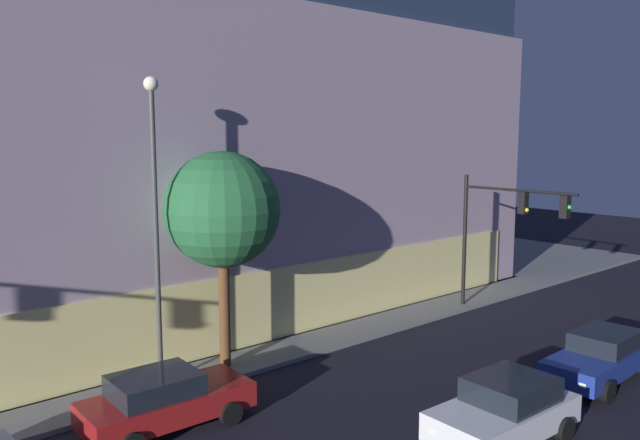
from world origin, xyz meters
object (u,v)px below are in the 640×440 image
object	(u,v)px
traffic_light_far_corner	(505,218)
modern_building	(92,142)
car_red	(164,400)
car_white	(505,410)
street_lamp_sidewalk	(155,199)
car_blue	(601,356)
sidewalk_tree	(222,210)

from	to	relation	value
traffic_light_far_corner	modern_building	bearing A→B (deg)	118.12
modern_building	car_red	world-z (taller)	modern_building
modern_building	car_white	distance (m)	26.15
modern_building	street_lamp_sidewalk	xyz separation A→B (m)	(-4.64, -16.36, -1.53)
traffic_light_far_corner	car_white	xyz separation A→B (m)	(-9.72, -6.43, -3.47)
traffic_light_far_corner	car_blue	size ratio (longest dim) A/B	1.23
traffic_light_far_corner	car_white	world-z (taller)	traffic_light_far_corner
traffic_light_far_corner	street_lamp_sidewalk	world-z (taller)	street_lamp_sidewalk
car_blue	sidewalk_tree	bearing A→B (deg)	134.57
traffic_light_far_corner	car_red	xyz separation A→B (m)	(-15.95, -0.06, -3.51)
traffic_light_far_corner	car_red	distance (m)	16.33
street_lamp_sidewalk	sidewalk_tree	xyz separation A→B (m)	(2.34, -0.01, -0.52)
car_white	car_blue	size ratio (longest dim) A/B	0.87
car_red	car_blue	size ratio (longest dim) A/B	0.95
traffic_light_far_corner	car_red	bearing A→B (deg)	-179.77
traffic_light_far_corner	street_lamp_sidewalk	xyz separation A→B (m)	(-14.73, 2.52, 1.59)
modern_building	sidewalk_tree	bearing A→B (deg)	-98.00
traffic_light_far_corner	car_white	bearing A→B (deg)	-146.52
modern_building	car_red	size ratio (longest dim) A/B	7.53
sidewalk_tree	modern_building	bearing A→B (deg)	82.00
modern_building	traffic_light_far_corner	world-z (taller)	modern_building
sidewalk_tree	car_red	world-z (taller)	sidewalk_tree
street_lamp_sidewalk	car_blue	distance (m)	14.81
street_lamp_sidewalk	sidewalk_tree	distance (m)	2.40
sidewalk_tree	car_red	distance (m)	6.34
modern_building	car_red	distance (m)	20.91
car_red	car_white	size ratio (longest dim) A/B	1.09
modern_building	car_red	xyz separation A→B (m)	(-5.86, -18.94, -6.62)
car_red	car_blue	distance (m)	13.53
car_red	modern_building	bearing A→B (deg)	72.82
sidewalk_tree	car_white	size ratio (longest dim) A/B	1.72
modern_building	traffic_light_far_corner	xyz separation A→B (m)	(10.09, -18.88, -3.12)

